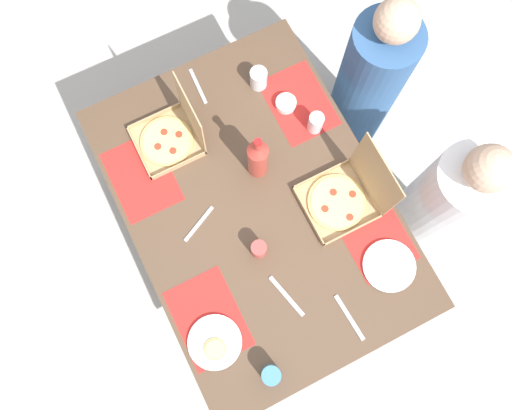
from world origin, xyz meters
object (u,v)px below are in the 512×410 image
(pizza_box_edge_far, at_px, (172,135))
(condiment_bowl, at_px, (286,104))
(plate_far_right, at_px, (389,266))
(cup_red, at_px, (259,79))
(diner_right_seat, at_px, (438,204))
(pizza_box_corner_left, at_px, (345,197))
(plate_near_right, at_px, (215,343))
(cup_clear_left, at_px, (259,249))
(cup_dark, at_px, (271,375))
(cup_clear_right, at_px, (316,123))
(soda_bottle, at_px, (258,158))
(diner_left_seat, at_px, (367,86))

(pizza_box_edge_far, height_order, condiment_bowl, pizza_box_edge_far)
(plate_far_right, height_order, cup_red, cup_red)
(cup_red, distance_m, diner_right_seat, 1.04)
(plate_far_right, relative_size, diner_right_seat, 0.20)
(pizza_box_corner_left, relative_size, condiment_bowl, 3.42)
(pizza_box_corner_left, height_order, plate_near_right, pizza_box_corner_left)
(cup_red, height_order, cup_clear_left, cup_red)
(pizza_box_edge_far, xyz_separation_m, cup_dark, (1.09, -0.07, -0.00))
(cup_clear_right, bearing_deg, cup_clear_left, -50.92)
(pizza_box_edge_far, bearing_deg, cup_red, 98.72)
(cup_dark, height_order, condiment_bowl, cup_dark)
(soda_bottle, distance_m, cup_dark, 0.88)
(plate_far_right, distance_m, condiment_bowl, 0.85)
(cup_red, relative_size, diner_right_seat, 0.09)
(soda_bottle, xyz_separation_m, cup_clear_left, (0.33, -0.16, -0.08))
(plate_near_right, xyz_separation_m, cup_clear_left, (-0.26, 0.33, 0.04))
(cup_red, distance_m, condiment_bowl, 0.17)
(plate_near_right, height_order, diner_right_seat, diner_right_seat)
(pizza_box_corner_left, xyz_separation_m, cup_clear_left, (0.04, -0.43, -0.00))
(plate_far_right, bearing_deg, pizza_box_corner_left, -175.07)
(cup_clear_left, relative_size, cup_clear_right, 0.88)
(pizza_box_edge_far, bearing_deg, diner_left_seat, 84.41)
(diner_right_seat, bearing_deg, soda_bottle, -124.31)
(cup_dark, xyz_separation_m, cup_clear_right, (-0.86, 0.66, 0.01))
(pizza_box_edge_far, xyz_separation_m, cup_red, (-0.07, 0.47, 0.00))
(condiment_bowl, height_order, diner_left_seat, diner_left_seat)
(pizza_box_corner_left, bearing_deg, soda_bottle, -138.01)
(cup_clear_right, height_order, condiment_bowl, cup_clear_right)
(plate_far_right, relative_size, cup_red, 2.17)
(soda_bottle, bearing_deg, plate_near_right, -39.91)
(pizza_box_edge_far, xyz_separation_m, cup_clear_right, (0.24, 0.60, 0.01))
(condiment_bowl, xyz_separation_m, diner_right_seat, (0.70, 0.47, -0.22))
(cup_red, relative_size, cup_dark, 1.11)
(pizza_box_corner_left, height_order, diner_left_seat, diner_left_seat)
(soda_bottle, xyz_separation_m, diner_right_seat, (0.49, 0.72, -0.33))
(plate_near_right, height_order, plate_far_right, plate_near_right)
(cup_dark, relative_size, cup_clear_right, 0.88)
(pizza_box_corner_left, bearing_deg, cup_clear_left, -85.27)
(soda_bottle, bearing_deg, cup_clear_right, 100.04)
(plate_near_right, xyz_separation_m, diner_right_seat, (-0.10, 1.22, -0.21))
(pizza_box_edge_far, distance_m, plate_near_right, 0.91)
(diner_right_seat, bearing_deg, pizza_box_edge_far, -128.15)
(pizza_box_edge_far, relative_size, plate_far_right, 1.36)
(diner_left_seat, bearing_deg, diner_right_seat, 0.00)
(cup_dark, relative_size, condiment_bowl, 0.99)
(diner_right_seat, bearing_deg, pizza_box_corner_left, -113.16)
(cup_red, bearing_deg, pizza_box_edge_far, -81.28)
(diner_right_seat, bearing_deg, cup_dark, -73.84)
(cup_dark, distance_m, diner_left_seat, 1.48)
(pizza_box_edge_far, relative_size, cup_clear_right, 2.86)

